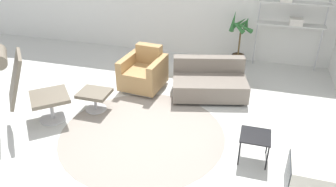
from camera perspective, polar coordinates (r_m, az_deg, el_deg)
The scene contains 10 objects.
ground_plane at distance 5.27m, azimuth -3.13°, elevation -5.90°, with size 12.00×12.00×0.00m, color silver.
round_rug at distance 5.13m, azimuth -4.49°, elevation -7.00°, with size 2.55×2.55×0.01m.
lounge_chair at distance 5.42m, azimuth -23.90°, elevation 2.13°, with size 1.10×1.06×1.31m.
ottoman at distance 5.72m, azimuth -12.65°, elevation -0.42°, with size 0.52×0.44×0.35m.
armchair_red at distance 6.33m, azimuth -4.23°, elevation 3.52°, with size 0.81×0.86×0.79m.
couch_low at distance 6.13m, azimuth 7.17°, elevation 1.86°, with size 1.50×1.14×0.65m.
side_table at distance 4.58m, azimuth 14.95°, elevation -7.49°, with size 0.40×0.40×0.40m.
crt_television at distance 4.11m, azimuth 23.21°, elevation -14.08°, with size 0.47×0.51×0.64m.
potted_plant at distance 7.32m, azimuth 12.26°, elevation 8.82°, with size 0.53×0.53×1.21m.
shelf_unit at distance 7.24m, azimuth 20.78°, elevation 12.93°, with size 1.37×0.28×1.81m.
Camera 1 is at (1.47, -4.07, 3.00)m, focal length 35.00 mm.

